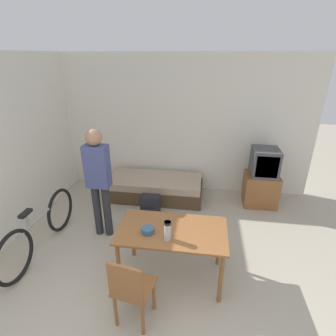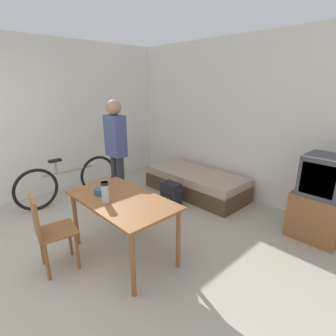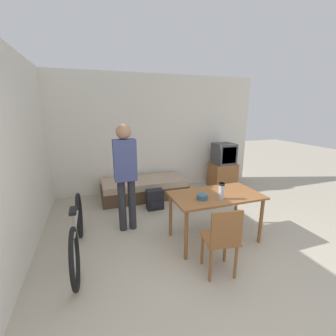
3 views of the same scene
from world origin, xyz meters
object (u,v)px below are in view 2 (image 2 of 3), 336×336
object	(u,v)px
person_standing	(116,146)
mate_bowl	(101,191)
tv	(319,201)
thermos_flask	(105,191)
wooden_chair	(48,229)
bicycle	(69,181)
daybed	(196,183)
dining_table	(122,206)
backpack	(171,195)

from	to	relation	value
person_standing	mate_bowl	xyz separation A→B (m)	(0.91, -0.82, -0.25)
tv	thermos_flask	world-z (taller)	tv
wooden_chair	person_standing	bearing A→B (deg)	121.09
bicycle	daybed	bearing A→B (deg)	53.90
bicycle	person_standing	xyz separation A→B (m)	(0.73, 0.51, 0.65)
tv	dining_table	size ratio (longest dim) A/B	0.85
backpack	mate_bowl	bearing A→B (deg)	-78.60
dining_table	mate_bowl	world-z (taller)	mate_bowl
thermos_flask	wooden_chair	bearing A→B (deg)	-118.84
tv	bicycle	distance (m)	3.80
daybed	wooden_chair	world-z (taller)	wooden_chair
tv	mate_bowl	distance (m)	2.73
dining_table	wooden_chair	distance (m)	0.80
dining_table	thermos_flask	size ratio (longest dim) A/B	5.60
person_standing	wooden_chair	bearing A→B (deg)	-58.91
dining_table	thermos_flask	distance (m)	0.28
daybed	bicycle	distance (m)	2.23
backpack	dining_table	bearing A→B (deg)	-66.97
wooden_chair	person_standing	world-z (taller)	person_standing
thermos_flask	mate_bowl	distance (m)	0.27
wooden_chair	backpack	distance (m)	2.07
bicycle	backpack	world-z (taller)	bicycle
bicycle	mate_bowl	distance (m)	1.73
wooden_chair	person_standing	size ratio (longest dim) A/B	0.51
tv	wooden_chair	distance (m)	3.25
mate_bowl	backpack	size ratio (longest dim) A/B	0.38
person_standing	thermos_flask	xyz separation A→B (m)	(1.16, -0.90, -0.15)
daybed	dining_table	xyz separation A→B (m)	(0.61, -2.01, 0.44)
wooden_chair	mate_bowl	distance (m)	0.67
dining_table	thermos_flask	xyz separation A→B (m)	(-0.03, -0.18, 0.22)
person_standing	mate_bowl	bearing A→B (deg)	-41.87
bicycle	mate_bowl	xyz separation A→B (m)	(1.65, -0.31, 0.40)
daybed	tv	distance (m)	2.05
dining_table	mate_bowl	xyz separation A→B (m)	(-0.27, -0.10, 0.12)
tv	dining_table	world-z (taller)	tv
wooden_chair	backpack	world-z (taller)	wooden_chair
person_standing	thermos_flask	size ratio (longest dim) A/B	7.38
dining_table	bicycle	xyz separation A→B (m)	(-1.92, 0.21, -0.28)
daybed	bicycle	xyz separation A→B (m)	(-1.31, -1.80, 0.15)
tv	bicycle	world-z (taller)	tv
daybed	person_standing	world-z (taller)	person_standing
wooden_chair	backpack	bearing A→B (deg)	96.63
daybed	thermos_flask	distance (m)	2.36
tv	mate_bowl	bearing A→B (deg)	-128.33
bicycle	backpack	bearing A→B (deg)	39.02
tv	backpack	xyz separation A→B (m)	(-1.97, -0.72, -0.32)
backpack	bicycle	bearing A→B (deg)	-140.98
thermos_flask	mate_bowl	bearing A→B (deg)	161.98
wooden_chair	dining_table	bearing A→B (deg)	65.66
bicycle	thermos_flask	xyz separation A→B (m)	(1.89, -0.39, 0.50)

